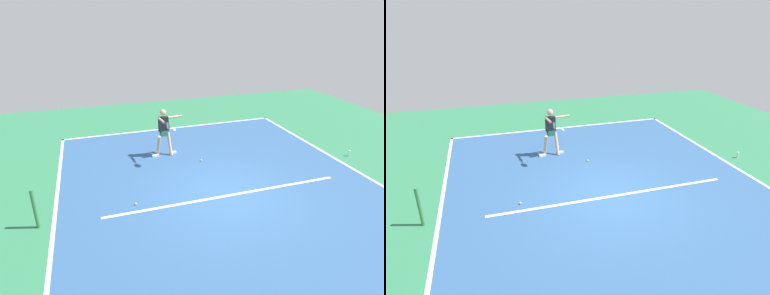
# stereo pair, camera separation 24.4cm
# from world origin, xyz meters

# --- Properties ---
(ground_plane) EXTENTS (21.95, 21.95, 0.00)m
(ground_plane) POSITION_xyz_m (0.00, 0.00, 0.00)
(ground_plane) COLOR #2D754C
(court_surface) EXTENTS (9.64, 12.32, 0.00)m
(court_surface) POSITION_xyz_m (0.00, 0.00, 0.00)
(court_surface) COLOR #2D5484
(court_surface) RESTS_ON ground_plane
(court_line_baseline_near) EXTENTS (9.64, 0.10, 0.01)m
(court_line_baseline_near) POSITION_xyz_m (0.00, -6.11, 0.00)
(court_line_baseline_near) COLOR white
(court_line_baseline_near) RESTS_ON ground_plane
(court_line_sideline_left) EXTENTS (0.10, 12.32, 0.01)m
(court_line_sideline_left) POSITION_xyz_m (-4.77, 0.00, 0.00)
(court_line_sideline_left) COLOR white
(court_line_sideline_left) RESTS_ON ground_plane
(court_line_sideline_right) EXTENTS (0.10, 12.32, 0.01)m
(court_line_sideline_right) POSITION_xyz_m (4.77, 0.00, 0.00)
(court_line_sideline_right) COLOR white
(court_line_sideline_right) RESTS_ON ground_plane
(court_line_service) EXTENTS (7.23, 0.10, 0.01)m
(court_line_service) POSITION_xyz_m (0.00, 0.09, 0.00)
(court_line_service) COLOR white
(court_line_service) RESTS_ON ground_plane
(court_line_centre_mark) EXTENTS (0.10, 0.30, 0.01)m
(court_line_centre_mark) POSITION_xyz_m (0.00, -5.91, 0.00)
(court_line_centre_mark) COLOR white
(court_line_centre_mark) RESTS_ON ground_plane
(net_post) EXTENTS (0.09, 0.09, 1.07)m
(net_post) POSITION_xyz_m (5.12, 0.00, 0.54)
(net_post) COLOR #38753D
(net_post) RESTS_ON ground_plane
(tennis_player) EXTENTS (1.20, 1.28, 1.79)m
(tennis_player) POSITION_xyz_m (1.08, -3.27, 1.02)
(tennis_player) COLOR tan
(tennis_player) RESTS_ON ground_plane
(tennis_ball_near_player) EXTENTS (0.07, 0.07, 0.07)m
(tennis_ball_near_player) POSITION_xyz_m (-0.03, -2.37, 0.03)
(tennis_ball_near_player) COLOR #C6E53D
(tennis_ball_near_player) RESTS_ON ground_plane
(tennis_ball_near_service_line) EXTENTS (0.07, 0.07, 0.07)m
(tennis_ball_near_service_line) POSITION_xyz_m (2.65, -0.26, 0.03)
(tennis_ball_near_service_line) COLOR #CCE033
(tennis_ball_near_service_line) RESTS_ON ground_plane
(water_bottle) EXTENTS (0.07, 0.07, 0.22)m
(water_bottle) POSITION_xyz_m (-5.40, -1.09, 0.11)
(water_bottle) COLOR white
(water_bottle) RESTS_ON ground_plane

